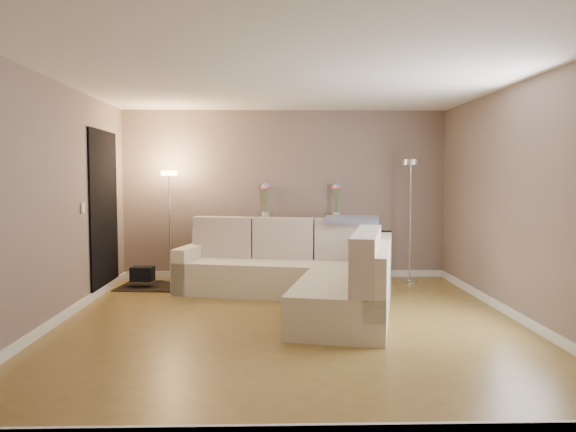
{
  "coord_description": "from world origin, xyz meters",
  "views": [
    {
      "loc": [
        -0.18,
        -5.98,
        1.57
      ],
      "look_at": [
        0.0,
        0.8,
        1.1
      ],
      "focal_mm": 35.0,
      "sensor_mm": 36.0,
      "label": 1
    }
  ],
  "objects_px": {
    "sectional_sofa": "(306,272)",
    "console_table": "(295,250)",
    "floor_lamp_unlit": "(411,196)",
    "floor_lamp_lit": "(169,204)"
  },
  "relations": [
    {
      "from": "sectional_sofa",
      "to": "console_table",
      "type": "relative_size",
      "value": 2.51
    },
    {
      "from": "console_table",
      "to": "floor_lamp_unlit",
      "type": "relative_size",
      "value": 0.72
    },
    {
      "from": "console_table",
      "to": "floor_lamp_lit",
      "type": "bearing_deg",
      "value": -170.75
    },
    {
      "from": "sectional_sofa",
      "to": "floor_lamp_lit",
      "type": "height_order",
      "value": "floor_lamp_lit"
    },
    {
      "from": "sectional_sofa",
      "to": "floor_lamp_unlit",
      "type": "distance_m",
      "value": 2.19
    },
    {
      "from": "sectional_sofa",
      "to": "floor_lamp_lit",
      "type": "relative_size",
      "value": 1.98
    },
    {
      "from": "sectional_sofa",
      "to": "floor_lamp_lit",
      "type": "distance_m",
      "value": 2.47
    },
    {
      "from": "floor_lamp_lit",
      "to": "console_table",
      "type": "bearing_deg",
      "value": 9.25
    },
    {
      "from": "console_table",
      "to": "floor_lamp_unlit",
      "type": "xyz_separation_m",
      "value": [
        1.68,
        -0.44,
        0.84
      ]
    },
    {
      "from": "sectional_sofa",
      "to": "console_table",
      "type": "height_order",
      "value": "sectional_sofa"
    }
  ]
}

